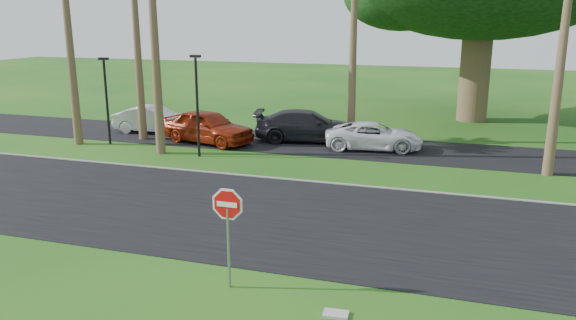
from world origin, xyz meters
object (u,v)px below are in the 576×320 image
(stop_sign_near, at_px, (228,217))
(car_silver, at_px, (154,120))
(car_dark, at_px, (308,126))
(car_red, at_px, (208,127))
(car_minivan, at_px, (374,136))

(stop_sign_near, relative_size, car_silver, 0.60)
(car_dark, bearing_deg, car_red, 99.91)
(car_red, height_order, car_dark, car_red)
(car_red, height_order, car_minivan, car_red)
(car_red, xyz_separation_m, car_minivan, (8.31, 1.15, -0.19))
(car_dark, distance_m, car_minivan, 3.66)
(car_red, distance_m, car_minivan, 8.39)
(stop_sign_near, xyz_separation_m, car_red, (-7.33, 14.21, -0.94))
(car_silver, relative_size, car_dark, 0.81)
(car_red, bearing_deg, stop_sign_near, -138.56)
(car_dark, bearing_deg, car_minivan, -114.87)
(stop_sign_near, bearing_deg, car_dark, 99.14)
(car_minivan, bearing_deg, car_dark, 69.48)
(car_red, relative_size, car_dark, 0.90)
(car_minivan, bearing_deg, car_silver, 80.61)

